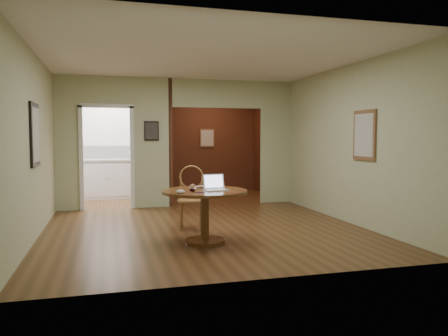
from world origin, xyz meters
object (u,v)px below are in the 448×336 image
object	(u,v)px
open_laptop	(215,186)
closed_laptop	(205,187)
dining_table	(205,204)
chair	(191,194)

from	to	relation	value
open_laptop	closed_laptop	bearing A→B (deg)	94.60
dining_table	open_laptop	distance (m)	0.29
dining_table	closed_laptop	xyz separation A→B (m)	(0.06, 0.27, 0.20)
chair	open_laptop	size ratio (longest dim) A/B	3.02
open_laptop	closed_laptop	size ratio (longest dim) A/B	1.06
chair	closed_laptop	world-z (taller)	chair
open_laptop	closed_laptop	distance (m)	0.31
dining_table	open_laptop	size ratio (longest dim) A/B	3.52
chair	closed_laptop	size ratio (longest dim) A/B	3.21
dining_table	chair	xyz separation A→B (m)	(0.00, 1.01, 0.02)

